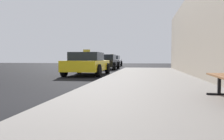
{
  "coord_description": "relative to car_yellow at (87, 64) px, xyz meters",
  "views": [
    {
      "loc": [
        3.79,
        -3.12,
        0.93
      ],
      "look_at": [
        2.75,
        3.57,
        0.58
      ],
      "focal_mm": 35.47,
      "sensor_mm": 36.0,
      "label": 1
    }
  ],
  "objects": [
    {
      "name": "car_white",
      "position": [
        -0.73,
        13.89,
        0.0
      ],
      "size": [
        2.05,
        4.25,
        1.43
      ],
      "color": "white",
      "rests_on": "ground_plane"
    },
    {
      "name": "car_black",
      "position": [
        -0.19,
        6.9,
        -0.0
      ],
      "size": [
        1.97,
        4.08,
        1.27
      ],
      "color": "black",
      "rests_on": "ground_plane"
    },
    {
      "name": "sidewalk",
      "position": [
        3.48,
        -8.94,
        -0.57
      ],
      "size": [
        4.0,
        32.0,
        0.15
      ],
      "primitive_type": "cube",
      "color": "gray",
      "rests_on": "ground_plane"
    },
    {
      "name": "car_yellow",
      "position": [
        0.0,
        0.0,
        0.0
      ],
      "size": [
        2.03,
        4.06,
        1.43
      ],
      "color": "yellow",
      "rests_on": "ground_plane"
    }
  ]
}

